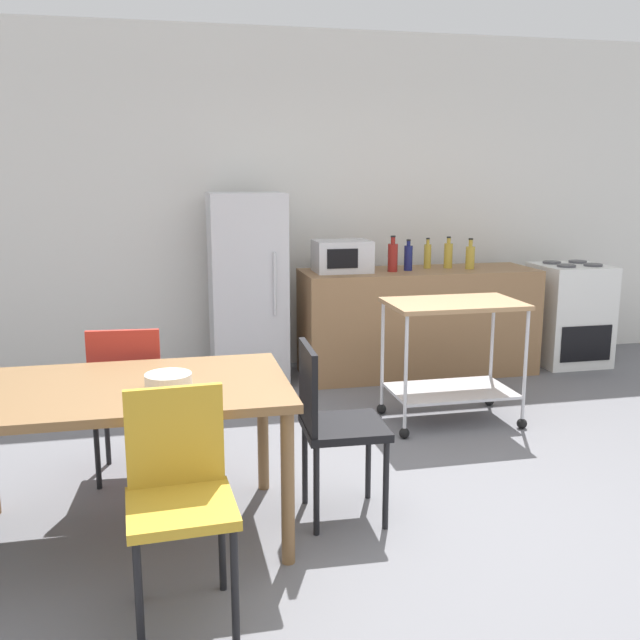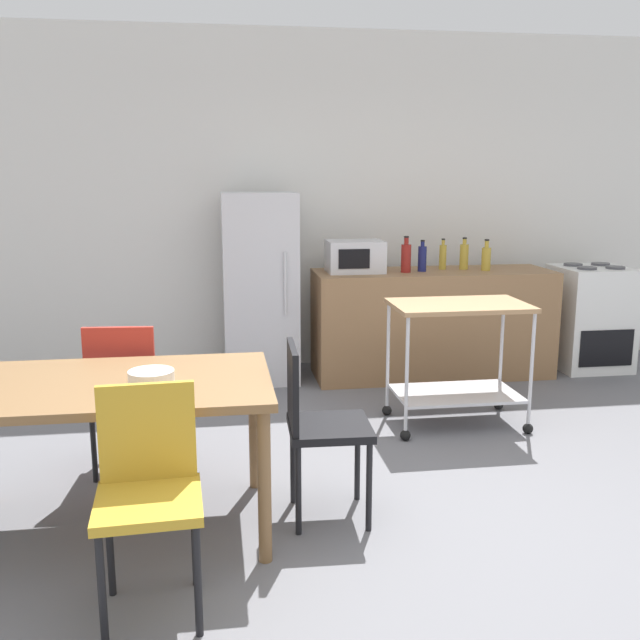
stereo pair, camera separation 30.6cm
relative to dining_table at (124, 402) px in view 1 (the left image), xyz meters
name	(u,v)px [view 1 (the left image)]	position (x,y,z in m)	size (l,w,h in m)	color
ground_plane	(426,524)	(1.42, -0.19, -0.67)	(12.00, 12.00, 0.00)	slate
back_wall	(301,202)	(1.42, 3.01, 0.78)	(8.40, 0.12, 2.90)	silver
kitchen_counter	(418,322)	(2.32, 2.41, -0.22)	(2.00, 0.64, 0.90)	olive
dining_table	(124,402)	(0.00, 0.00, 0.00)	(1.50, 0.90, 0.75)	brown
chair_mustard	(179,489)	(0.22, -0.65, -0.15)	(0.42, 0.42, 0.89)	gold
chair_black	(331,419)	(0.98, -0.01, -0.15)	(0.41, 0.41, 0.89)	black
chair_red	(129,391)	(-0.02, 0.67, -0.15)	(0.43, 0.43, 0.89)	#B72D23
stove_oven	(569,314)	(3.77, 2.43, -0.22)	(0.60, 0.61, 0.92)	white
refrigerator	(247,288)	(0.87, 2.51, 0.10)	(0.60, 0.63, 1.55)	silver
kitchen_cart	(452,341)	(2.11, 1.19, -0.10)	(0.91, 0.57, 0.85)	#A37A51
microwave	(342,256)	(1.65, 2.43, 0.36)	(0.46, 0.35, 0.26)	silver
bottle_hot_sauce	(393,257)	(2.06, 2.35, 0.35)	(0.08, 0.08, 0.30)	maroon
bottle_soda	(408,257)	(2.21, 2.39, 0.34)	(0.07, 0.07, 0.26)	navy
bottle_wine	(427,255)	(2.42, 2.50, 0.34)	(0.06, 0.06, 0.26)	gold
bottle_vinegar	(448,255)	(2.60, 2.47, 0.34)	(0.07, 0.07, 0.27)	gold
bottle_sparkling_water	(470,257)	(2.76, 2.37, 0.33)	(0.08, 0.08, 0.26)	gold
fruit_bowl	(168,381)	(0.20, -0.09, 0.11)	(0.21, 0.21, 0.07)	white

